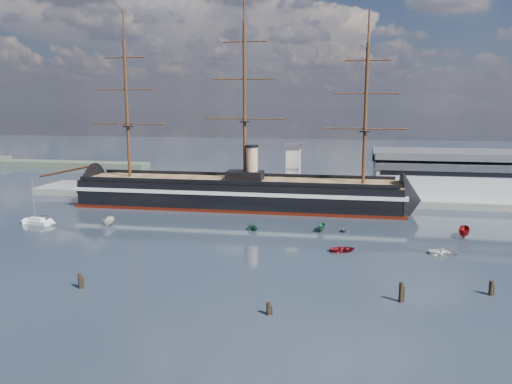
# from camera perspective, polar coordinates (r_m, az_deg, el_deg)

# --- Properties ---
(ground) EXTENTS (600.00, 600.00, 0.00)m
(ground) POSITION_cam_1_polar(r_m,az_deg,el_deg) (118.62, 0.95, -3.89)
(ground) COLOR black
(ground) RESTS_ON ground
(quay) EXTENTS (180.00, 18.00, 2.00)m
(quay) POSITION_cam_1_polar(r_m,az_deg,el_deg) (152.48, 6.96, -0.83)
(quay) COLOR slate
(quay) RESTS_ON ground
(warehouse) EXTENTS (63.00, 21.00, 11.60)m
(warehouse) POSITION_cam_1_polar(r_m,az_deg,el_deg) (159.58, 24.60, 1.72)
(warehouse) COLOR #B7BABC
(warehouse) RESTS_ON ground
(quay_tower) EXTENTS (5.00, 5.00, 15.00)m
(quay_tower) POSITION_cam_1_polar(r_m,az_deg,el_deg) (148.60, 4.27, 2.74)
(quay_tower) COLOR silver
(quay_tower) RESTS_ON ground
(shoreline) EXTENTS (120.00, 10.00, 4.00)m
(shoreline) POSITION_cam_1_polar(r_m,az_deg,el_deg) (263.40, -26.46, 3.08)
(shoreline) COLOR #3F4C38
(shoreline) RESTS_ON ground
(warship) EXTENTS (112.94, 16.99, 53.94)m
(warship) POSITION_cam_1_polar(r_m,az_deg,el_deg) (139.46, -2.77, -0.09)
(warship) COLOR black
(warship) RESTS_ON ground
(sailboat) EXTENTS (7.56, 4.05, 11.60)m
(sailboat) POSITION_cam_1_polar(r_m,az_deg,el_deg) (130.98, -23.71, -3.08)
(sailboat) COLOR silver
(sailboat) RESTS_ON ground
(motorboat_a) EXTENTS (6.28, 3.14, 2.40)m
(motorboat_a) POSITION_cam_1_polar(r_m,az_deg,el_deg) (123.93, -16.43, -3.70)
(motorboat_a) COLOR beige
(motorboat_a) RESTS_ON ground
(motorboat_b) EXTENTS (2.16, 3.37, 1.47)m
(motorboat_b) POSITION_cam_1_polar(r_m,az_deg,el_deg) (99.82, 9.87, -6.73)
(motorboat_b) COLOR maroon
(motorboat_b) RESTS_ON ground
(motorboat_c) EXTENTS (5.01, 1.99, 1.98)m
(motorboat_c) POSITION_cam_1_polar(r_m,az_deg,el_deg) (114.86, 7.48, -4.44)
(motorboat_c) COLOR #225E3E
(motorboat_c) RESTS_ON ground
(motorboat_d) EXTENTS (5.22, 5.79, 2.01)m
(motorboat_d) POSITION_cam_1_polar(r_m,az_deg,el_deg) (114.57, -0.37, -4.39)
(motorboat_d) COLOR #194B30
(motorboat_d) RESTS_ON ground
(motorboat_e) EXTENTS (1.75, 3.54, 1.59)m
(motorboat_e) POSITION_cam_1_polar(r_m,az_deg,el_deg) (102.69, 20.67, -6.76)
(motorboat_e) COLOR silver
(motorboat_e) RESTS_ON ground
(motorboat_f) EXTENTS (7.36, 4.29, 2.77)m
(motorboat_f) POSITION_cam_1_polar(r_m,az_deg,el_deg) (117.61, 22.67, -4.80)
(motorboat_f) COLOR maroon
(motorboat_f) RESTS_ON ground
(motorboat_g) EXTENTS (4.66, 3.14, 1.57)m
(motorboat_g) POSITION_cam_1_polar(r_m,az_deg,el_deg) (114.90, 10.05, -4.50)
(motorboat_g) COLOR slate
(motorboat_g) RESTS_ON ground
(piling_near_left) EXTENTS (0.64, 0.64, 3.15)m
(piling_near_left) POSITION_cam_1_polar(r_m,az_deg,el_deg) (84.34, -19.41, -10.34)
(piling_near_left) COLOR black
(piling_near_left) RESTS_ON ground
(piling_near_mid) EXTENTS (0.64, 0.64, 2.51)m
(piling_near_mid) POSITION_cam_1_polar(r_m,az_deg,el_deg) (70.52, 1.43, -13.84)
(piling_near_mid) COLOR black
(piling_near_mid) RESTS_ON ground
(piling_near_right) EXTENTS (0.64, 0.64, 3.73)m
(piling_near_right) POSITION_cam_1_polar(r_m,az_deg,el_deg) (77.53, 16.18, -11.98)
(piling_near_right) COLOR black
(piling_near_right) RESTS_ON ground
(piling_far_right) EXTENTS (0.64, 0.64, 2.97)m
(piling_far_right) POSITION_cam_1_polar(r_m,az_deg,el_deg) (84.87, 25.22, -10.61)
(piling_far_right) COLOR black
(piling_far_right) RESTS_ON ground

